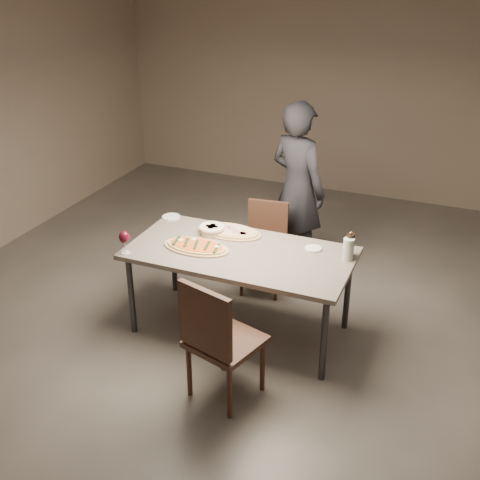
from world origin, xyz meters
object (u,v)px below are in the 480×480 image
at_px(ham_pizza, 229,231).
at_px(pepper_mill_left, 351,244).
at_px(bread_basket, 212,229).
at_px(dining_table, 240,257).
at_px(zucchini_pizza, 196,246).
at_px(carafe, 348,249).
at_px(chair_far, 265,241).
at_px(diner, 298,189).
at_px(chair_near, 217,336).

distance_m(ham_pizza, pepper_mill_left, 1.05).
height_order(ham_pizza, bread_basket, bread_basket).
distance_m(dining_table, zucchini_pizza, 0.36).
bearing_deg(bread_basket, carafe, -0.70).
bearing_deg(chair_far, diner, -116.70).
xyz_separation_m(dining_table, pepper_mill_left, (0.83, 0.28, 0.15)).
distance_m(bread_basket, carafe, 1.18).
distance_m(pepper_mill_left, diner, 1.20).
xyz_separation_m(pepper_mill_left, chair_near, (-0.64, -1.15, -0.30)).
xyz_separation_m(bread_basket, chair_far, (0.28, 0.57, -0.33)).
bearing_deg(chair_near, dining_table, 118.59).
xyz_separation_m(bread_basket, chair_near, (0.53, -1.08, -0.25)).
xyz_separation_m(zucchini_pizza, chair_far, (0.28, 0.86, -0.30)).
xyz_separation_m(pepper_mill_left, diner, (-0.74, 0.94, 0.01)).
distance_m(dining_table, chair_far, 0.81).
distance_m(zucchini_pizza, chair_near, 0.98).
height_order(dining_table, ham_pizza, ham_pizza).
bearing_deg(dining_table, bread_basket, 148.93).
xyz_separation_m(pepper_mill_left, chair_far, (-0.90, 0.50, -0.37)).
height_order(zucchini_pizza, diner, diner).
xyz_separation_m(dining_table, chair_near, (0.19, -0.87, -0.15)).
height_order(bread_basket, chair_near, chair_near).
distance_m(carafe, diner, 1.27).
bearing_deg(bread_basket, chair_far, 63.90).
xyz_separation_m(ham_pizza, chair_near, (0.40, -1.15, -0.22)).
distance_m(ham_pizza, chair_near, 1.24).
bearing_deg(carafe, dining_table, -166.86).
bearing_deg(diner, chair_near, 116.86).
height_order(carafe, chair_near, chair_near).
xyz_separation_m(pepper_mill_left, carafe, (-0.00, -0.08, -0.01)).
bearing_deg(zucchini_pizza, carafe, -10.28).
distance_m(bread_basket, pepper_mill_left, 1.18).
relative_size(ham_pizza, carafe, 3.23).
bearing_deg(zucchini_pizza, chair_near, -79.33).
distance_m(dining_table, carafe, 0.86).
relative_size(dining_table, chair_near, 1.85).
bearing_deg(carafe, ham_pizza, 175.28).
bearing_deg(bread_basket, ham_pizza, 28.92).
height_order(bread_basket, pepper_mill_left, pepper_mill_left).
height_order(dining_table, chair_near, chair_near).
bearing_deg(bread_basket, pepper_mill_left, 3.41).
relative_size(dining_table, bread_basket, 8.28).
height_order(ham_pizza, carafe, carafe).
relative_size(zucchini_pizza, carafe, 3.16).
relative_size(carafe, chair_near, 0.18).
bearing_deg(pepper_mill_left, ham_pizza, 179.90).
bearing_deg(carafe, chair_far, 146.94).
bearing_deg(pepper_mill_left, carafe, -90.00).
relative_size(dining_table, carafe, 10.12).
xyz_separation_m(chair_near, chair_far, (-0.26, 1.65, -0.07)).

